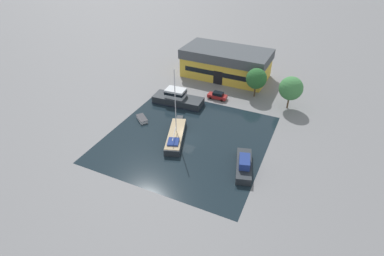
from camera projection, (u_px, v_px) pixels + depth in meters
ground_plane at (187, 138)px, 56.62m from camera, size 440.00×440.00×0.00m
water_canal at (187, 138)px, 56.62m from camera, size 29.07×29.19×0.01m
warehouse_building at (226, 63)px, 77.81m from camera, size 22.39×11.77×7.31m
quay_tree_near_building at (256, 79)px, 67.93m from camera, size 4.73×4.73×6.91m
quay_tree_by_water at (291, 88)px, 63.39m from camera, size 5.06×5.06×7.29m
parked_car at (217, 96)px, 68.99m from camera, size 4.43×1.84×1.70m
sailboat_moored at (176, 135)px, 56.14m from camera, size 6.05×11.72×13.75m
motor_cruiser at (177, 98)px, 67.04m from camera, size 11.51×4.76×3.45m
small_dinghy at (142, 119)px, 61.66m from camera, size 3.55×3.28×0.68m
cabin_boat at (244, 165)px, 48.93m from camera, size 4.47×8.21×2.59m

